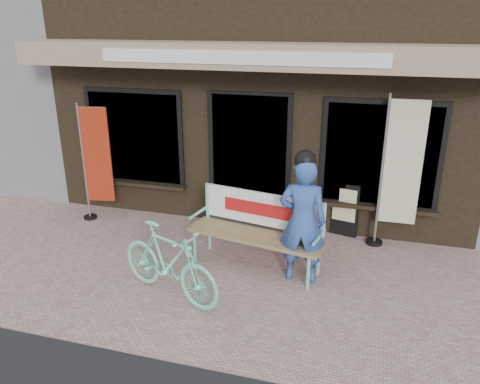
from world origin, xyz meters
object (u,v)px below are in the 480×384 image
(person, at_px, (302,219))
(nobori_cream, at_px, (399,171))
(bicycle, at_px, (169,262))
(nobori_red, at_px, (95,161))
(bench, at_px, (258,225))
(menu_stand, at_px, (345,209))

(person, height_order, nobori_cream, nobori_cream)
(bicycle, bearing_deg, nobori_red, 70.00)
(bicycle, bearing_deg, person, -38.89)
(person, relative_size, nobori_cream, 0.77)
(bench, bearing_deg, nobori_red, 175.60)
(bench, bearing_deg, person, -10.57)
(nobori_red, bearing_deg, nobori_cream, -7.65)
(bench, relative_size, nobori_cream, 0.85)
(menu_stand, bearing_deg, bench, -117.05)
(person, bearing_deg, bench, 156.24)
(bench, bearing_deg, menu_stand, 60.62)
(nobori_red, bearing_deg, person, -27.49)
(menu_stand, bearing_deg, person, -93.36)
(nobori_red, bearing_deg, menu_stand, -4.43)
(nobori_cream, bearing_deg, bicycle, -141.92)
(person, relative_size, menu_stand, 2.05)
(bench, bearing_deg, bicycle, -117.42)
(bicycle, height_order, nobori_cream, nobori_cream)
(bicycle, xyz_separation_m, nobori_red, (-2.12, 1.89, 0.55))
(bicycle, distance_m, nobori_cream, 3.50)
(bench, xyz_separation_m, nobori_cream, (1.80, 1.10, 0.58))
(menu_stand, bearing_deg, nobori_cream, -1.38)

